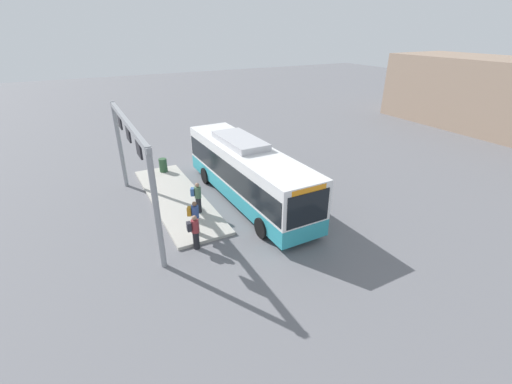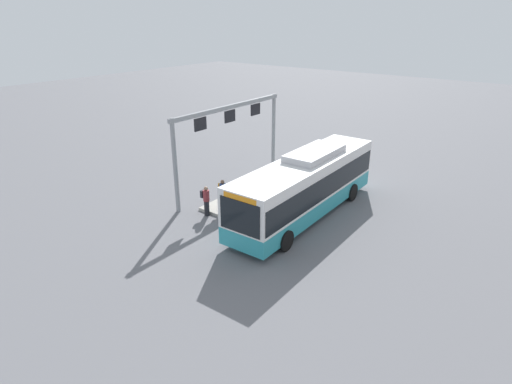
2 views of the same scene
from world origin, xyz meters
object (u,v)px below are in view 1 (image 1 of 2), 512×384
bus_main (247,170)px  person_waiting_near (195,231)px  trash_bin (163,165)px  person_boarding (195,217)px  person_waiting_mid (197,197)px

bus_main → person_waiting_near: (3.23, -4.19, -0.92)m
trash_bin → bus_main: bearing=27.9°
person_boarding → trash_bin: 8.41m
trash_bin → person_waiting_mid: bearing=1.5°
person_waiting_near → person_boarding: bearing=77.2°
bus_main → person_waiting_near: 5.37m
person_waiting_mid → trash_bin: bearing=119.5°
person_waiting_near → person_waiting_mid: (-2.87, 1.14, 0.16)m
bus_main → trash_bin: (-6.10, -3.22, -1.20)m
person_waiting_near → person_waiting_mid: bearing=75.3°
person_boarding → person_waiting_near: bearing=-82.5°
bus_main → person_waiting_mid: (0.37, -3.05, -0.76)m
person_boarding → bus_main: bearing=57.9°
person_boarding → person_waiting_mid: same height
bus_main → person_waiting_mid: bus_main is taller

